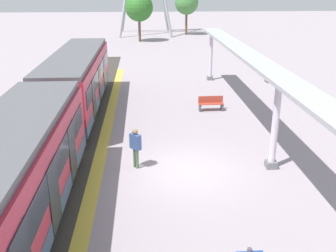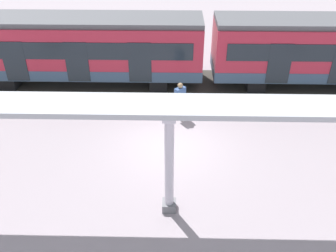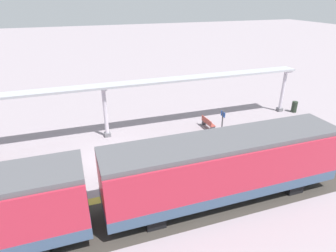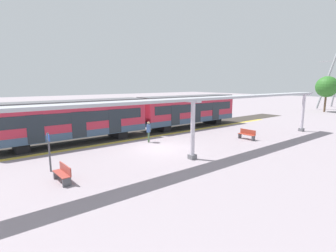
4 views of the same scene
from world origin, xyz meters
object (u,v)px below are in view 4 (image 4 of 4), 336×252
Objects in this scene: canopy_pillar_third at (303,113)px; passenger_waiting_near_edge at (149,129)px; platform_info_sign at (49,148)px; train_near_carriage at (74,121)px; train_far_carriage at (189,111)px; bench_near_end at (63,173)px; bench_mid_platform at (247,134)px; canopy_pillar_second at (193,130)px.

canopy_pillar_third is 2.18× the size of passenger_waiting_near_edge.
canopy_pillar_third is 23.36m from platform_info_sign.
canopy_pillar_third is at bearing 65.41° from train_near_carriage.
train_far_carriage is 11.63m from canopy_pillar_third.
platform_info_sign is at bearing -176.16° from bench_near_end.
bench_mid_platform is at bearing 90.17° from bench_near_end.
canopy_pillar_second reaches higher than passenger_waiting_near_edge.
bench_near_end is at bearing -92.94° from canopy_pillar_third.
train_near_carriage is 6.81m from platform_info_sign.
platform_info_sign is at bearing -97.73° from canopy_pillar_third.
bench_mid_platform is 8.60m from passenger_waiting_near_edge.
bench_mid_platform is 0.87× the size of passenger_waiting_near_edge.
train_far_carriage reaches higher than platform_info_sign.
canopy_pillar_third is 1.72× the size of platform_info_sign.
bench_mid_platform is at bearing 59.20° from passenger_waiting_near_edge.
train_near_carriage is 5.49× the size of platform_info_sign.
canopy_pillar_second is 8.44m from platform_info_sign.
train_far_carriage is 7.95× the size of bench_near_end.
canopy_pillar_second is 7.97m from bench_mid_platform.
bench_mid_platform is at bearing -2.65° from train_far_carriage.
passenger_waiting_near_edge reaches higher than bench_mid_platform.
train_near_carriage is at bearing -114.59° from canopy_pillar_third.
canopy_pillar_second is 5.69m from passenger_waiting_near_edge.
train_near_carriage is at bearing 158.56° from bench_near_end.
train_near_carriage is 6.09m from passenger_waiting_near_edge.
train_far_carriage is at bearing 110.54° from platform_info_sign.
train_far_carriage is 5.49× the size of platform_info_sign.
train_near_carriage reaches higher than bench_mid_platform.
canopy_pillar_third reaches higher than bench_near_end.
train_near_carriage reaches higher than passenger_waiting_near_edge.
bench_near_end is at bearing -98.76° from canopy_pillar_second.
platform_info_sign reaches higher than bench_near_end.
canopy_pillar_second reaches higher than train_far_carriage.
train_near_carriage is 3.19× the size of canopy_pillar_second.
canopy_pillar_third is at bearing 82.27° from platform_info_sign.
canopy_pillar_third reaches higher than platform_info_sign.
canopy_pillar_third is at bearing 90.00° from canopy_pillar_second.
train_near_carriage and train_far_carriage have the same top height.
train_near_carriage is at bearing -90.00° from train_far_carriage.
bench_near_end is (-1.18, -23.01, -1.48)m from canopy_pillar_third.
bench_near_end is 15.42m from bench_mid_platform.
bench_mid_platform is 15.69m from platform_info_sign.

